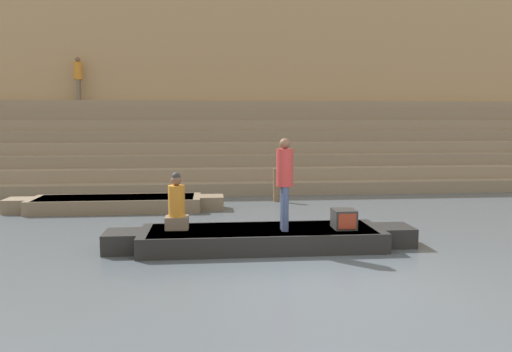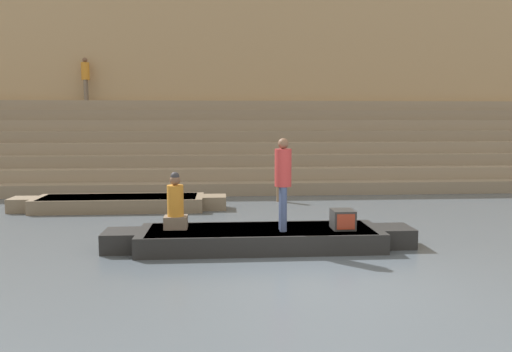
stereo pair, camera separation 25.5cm
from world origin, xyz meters
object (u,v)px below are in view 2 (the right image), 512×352
rowboat_main (260,238)px  person_on_steps (86,76)px  person_standing (283,177)px  mooring_post (279,185)px  moored_boat_shore (120,203)px  tv_set (343,219)px  person_rowing (176,205)px

rowboat_main → person_on_steps: 14.20m
person_standing → mooring_post: bearing=83.5°
rowboat_main → mooring_post: mooring_post is taller
rowboat_main → moored_boat_shore: size_ratio=1.02×
mooring_post → moored_boat_shore: bearing=-166.3°
rowboat_main → person_standing: (0.42, -0.17, 1.21)m
tv_set → moored_boat_shore: 6.85m
tv_set → moored_boat_shore: bearing=137.1°
person_standing → person_on_steps: person_on_steps is taller
rowboat_main → person_on_steps: person_on_steps is taller
moored_boat_shore → person_standing: bearing=-48.8°
rowboat_main → tv_set: tv_set is taller
mooring_post → person_on_steps: person_on_steps is taller
rowboat_main → tv_set: 1.65m
rowboat_main → person_rowing: bearing=175.6°
person_rowing → person_standing: bearing=-21.7°
person_on_steps → tv_set: bearing=161.5°
mooring_post → person_standing: bearing=-96.1°
rowboat_main → person_standing: person_standing is taller
rowboat_main → person_standing: bearing=-21.9°
moored_boat_shore → mooring_post: 4.73m
rowboat_main → person_rowing: (-1.65, 0.13, 0.63)m
tv_set → person_on_steps: bearing=121.3°
moored_boat_shore → mooring_post: size_ratio=5.78×
person_on_steps → person_standing: bearing=157.3°
moored_boat_shore → person_on_steps: 9.13m
person_rowing → tv_set: bearing=-17.8°
moored_boat_shore → tv_set: bearing=-41.1°
rowboat_main → mooring_post: (1.02, 5.48, 0.30)m
person_rowing → rowboat_main: bearing=-17.9°
rowboat_main → person_rowing: person_rowing is taller
person_on_steps → rowboat_main: bearing=156.1°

